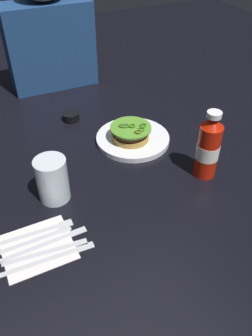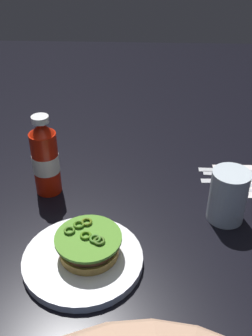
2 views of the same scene
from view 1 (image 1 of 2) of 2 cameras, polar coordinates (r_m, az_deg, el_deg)
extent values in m
plane|color=black|center=(1.09, -3.60, 1.95)|extent=(3.00, 3.00, 0.00)
cylinder|color=white|center=(1.16, 1.13, 4.87)|extent=(0.24, 0.24, 0.02)
cylinder|color=#B68B3E|center=(1.13, 0.77, 5.24)|extent=(0.12, 0.12, 0.02)
cylinder|color=#512D19|center=(1.12, 0.77, 5.96)|extent=(0.11, 0.11, 0.02)
cylinder|color=red|center=(1.12, 0.78, 6.43)|extent=(0.10, 0.10, 0.01)
cylinder|color=#55932C|center=(1.12, 0.78, 6.69)|extent=(0.13, 0.13, 0.01)
torus|color=#477C15|center=(1.11, 1.00, 7.04)|extent=(0.02, 0.02, 0.01)
torus|color=#446B20|center=(1.11, -0.62, 7.06)|extent=(0.02, 0.02, 0.01)
torus|color=#417318|center=(1.10, 2.49, 6.53)|extent=(0.02, 0.02, 0.01)
torus|color=#546E15|center=(1.08, 2.05, 6.06)|extent=(0.02, 0.02, 0.01)
torus|color=#44751E|center=(1.12, 2.87, 7.11)|extent=(0.02, 0.02, 0.01)
torus|color=#437C25|center=(1.11, -0.11, 7.04)|extent=(0.02, 0.02, 0.01)
cylinder|color=red|center=(1.00, 13.33, 2.72)|extent=(0.06, 0.06, 0.16)
cone|color=red|center=(0.95, 14.20, 7.40)|extent=(0.06, 0.06, 0.03)
cylinder|color=white|center=(0.94, 14.41, 8.56)|extent=(0.04, 0.04, 0.01)
cylinder|color=white|center=(1.00, 13.34, 2.78)|extent=(0.07, 0.07, 0.05)
cylinder|color=silver|center=(0.93, -12.08, -1.89)|extent=(0.08, 0.08, 0.13)
cylinder|color=black|center=(1.28, -9.10, 8.40)|extent=(0.06, 0.06, 0.03)
cube|color=white|center=(0.86, -14.41, -12.51)|extent=(0.17, 0.15, 0.00)
cube|color=silver|center=(0.83, -13.65, -14.60)|extent=(0.20, 0.02, 0.00)
cube|color=silver|center=(0.84, -8.06, -13.04)|extent=(0.08, 0.02, 0.00)
cube|color=silver|center=(0.85, -14.06, -13.47)|extent=(0.18, 0.03, 0.00)
cube|color=silver|center=(0.85, -9.16, -12.37)|extent=(0.08, 0.02, 0.00)
cube|color=silver|center=(0.86, -14.45, -12.38)|extent=(0.20, 0.02, 0.00)
cube|color=silver|center=(0.87, -9.16, -10.61)|extent=(0.08, 0.02, 0.00)
cube|color=silver|center=(0.87, -14.83, -11.32)|extent=(0.17, 0.02, 0.00)
ellipsoid|color=silver|center=(0.88, -10.33, -9.92)|extent=(0.04, 0.03, 0.00)
cube|color=silver|center=(0.89, -15.19, -10.30)|extent=(0.19, 0.02, 0.00)
cube|color=silver|center=(0.89, -10.04, -8.94)|extent=(0.04, 0.02, 0.00)
cube|color=navy|center=(1.50, -12.55, 19.11)|extent=(0.34, 0.14, 0.33)
camera|label=2|loc=(1.45, -15.52, 36.18)|focal=42.37mm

